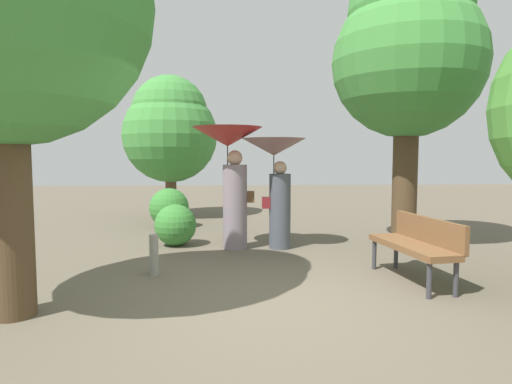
% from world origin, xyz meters
% --- Properties ---
extents(ground_plane, '(40.00, 40.00, 0.00)m').
position_xyz_m(ground_plane, '(0.00, 0.00, 0.00)').
color(ground_plane, brown).
extents(person_left, '(1.21, 1.21, 2.12)m').
position_xyz_m(person_left, '(-0.47, 2.88, 1.53)').
color(person_left, gray).
rests_on(person_left, ground).
extents(person_right, '(1.10, 1.10, 1.93)m').
position_xyz_m(person_right, '(0.32, 2.87, 1.40)').
color(person_right, '#474C56').
rests_on(person_right, ground).
extents(park_bench, '(0.71, 1.56, 0.83)m').
position_xyz_m(park_bench, '(1.94, 0.75, 0.51)').
color(park_bench, '#38383D').
rests_on(park_bench, ground).
extents(tree_near_left, '(2.47, 2.47, 3.74)m').
position_xyz_m(tree_near_left, '(-2.08, 7.00, 2.35)').
color(tree_near_left, brown).
rests_on(tree_near_left, ground).
extents(tree_mid_right, '(2.66, 2.66, 5.21)m').
position_xyz_m(tree_mid_right, '(2.67, 3.01, 3.53)').
color(tree_mid_right, '#4C3823').
rests_on(tree_mid_right, ground).
extents(bush_path_left, '(0.90, 0.90, 0.90)m').
position_xyz_m(bush_path_left, '(-1.88, 5.27, 0.45)').
color(bush_path_left, '#387F33').
rests_on(bush_path_left, ground).
extents(bush_path_right, '(0.76, 0.76, 0.76)m').
position_xyz_m(bush_path_right, '(-1.47, 3.21, 0.38)').
color(bush_path_right, '#387F33').
rests_on(bush_path_right, ground).
extents(path_marker_post, '(0.12, 0.12, 0.57)m').
position_xyz_m(path_marker_post, '(-1.50, 1.20, 0.28)').
color(path_marker_post, gray).
rests_on(path_marker_post, ground).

